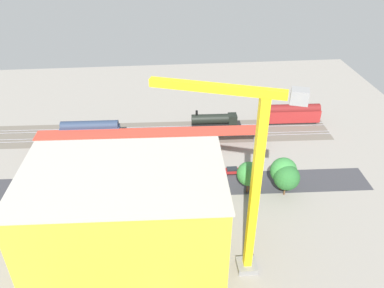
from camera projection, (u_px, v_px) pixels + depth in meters
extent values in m
plane|color=gray|center=(164.00, 178.00, 94.63)|extent=(158.76, 158.76, 0.00)
cube|color=#665E54|center=(162.00, 133.00, 113.53)|extent=(99.65, 16.92, 0.01)
cube|color=#38383D|center=(165.00, 185.00, 92.28)|extent=(99.49, 12.68, 0.01)
cube|color=#9E9EA8|center=(162.00, 127.00, 116.26)|extent=(99.16, 3.81, 0.12)
cube|color=#9E9EA8|center=(162.00, 129.00, 115.05)|extent=(99.16, 3.81, 0.12)
cube|color=#9E9EA8|center=(162.00, 136.00, 111.83)|extent=(99.16, 3.81, 0.12)
cube|color=#9E9EA8|center=(162.00, 138.00, 110.61)|extent=(99.16, 3.81, 0.12)
cube|color=#C63D2D|center=(152.00, 133.00, 105.17)|extent=(63.43, 7.29, 0.35)
cylinder|color=slate|center=(254.00, 137.00, 107.64)|extent=(0.30, 0.30, 4.09)
cylinder|color=slate|center=(204.00, 138.00, 106.99)|extent=(0.30, 0.30, 4.09)
cylinder|color=slate|center=(153.00, 139.00, 106.35)|extent=(0.30, 0.30, 4.09)
cylinder|color=slate|center=(101.00, 141.00, 105.70)|extent=(0.30, 0.30, 4.09)
cylinder|color=slate|center=(49.00, 142.00, 105.06)|extent=(0.30, 0.30, 4.09)
cube|color=black|center=(216.00, 125.00, 116.75)|extent=(14.98, 3.23, 1.00)
cylinder|color=black|center=(212.00, 119.00, 115.64)|extent=(12.46, 3.43, 2.98)
cube|color=black|center=(232.00, 120.00, 116.24)|extent=(2.65, 3.27, 3.76)
cylinder|color=black|center=(197.00, 113.00, 114.27)|extent=(0.70, 0.70, 1.40)
cube|color=black|center=(291.00, 122.00, 118.66)|extent=(15.30, 2.96, 0.60)
cube|color=maroon|center=(292.00, 115.00, 117.48)|extent=(17.01, 3.63, 3.87)
cylinder|color=maroon|center=(293.00, 109.00, 116.32)|extent=(16.34, 3.60, 3.00)
cube|color=black|center=(92.00, 140.00, 109.62)|extent=(14.96, 2.87, 0.60)
cube|color=#384C72|center=(91.00, 133.00, 108.40)|extent=(16.63, 3.50, 4.00)
cylinder|color=#273550|center=(90.00, 126.00, 107.21)|extent=(15.97, 3.48, 2.89)
cube|color=black|center=(232.00, 173.00, 96.34)|extent=(3.95, 1.72, 0.30)
cube|color=maroon|center=(232.00, 171.00, 96.06)|extent=(4.70, 1.80, 0.77)
cube|color=#1E2328|center=(232.00, 169.00, 95.72)|extent=(2.64, 1.55, 0.51)
cube|color=black|center=(205.00, 174.00, 95.76)|extent=(3.96, 1.83, 0.30)
cube|color=silver|center=(205.00, 173.00, 95.49)|extent=(4.71, 1.92, 0.70)
cube|color=#1E2328|center=(205.00, 171.00, 95.15)|extent=(2.65, 1.66, 0.59)
cube|color=black|center=(180.00, 175.00, 95.39)|extent=(3.52, 1.81, 0.30)
cube|color=silver|center=(180.00, 173.00, 95.08)|extent=(4.18, 1.90, 0.90)
cube|color=#1E2328|center=(180.00, 171.00, 94.66)|extent=(2.36, 1.63, 0.69)
cube|color=black|center=(158.00, 176.00, 95.21)|extent=(4.09, 2.08, 0.30)
cube|color=maroon|center=(158.00, 174.00, 94.90)|extent=(4.85, 2.21, 0.88)
cube|color=#1E2328|center=(158.00, 172.00, 94.51)|extent=(2.76, 1.83, 0.60)
cube|color=black|center=(131.00, 178.00, 94.57)|extent=(3.59, 1.84, 0.30)
cube|color=maroon|center=(131.00, 176.00, 94.30)|extent=(4.26, 1.95, 0.71)
cube|color=#1E2328|center=(131.00, 174.00, 93.95)|extent=(2.42, 1.64, 0.59)
cube|color=yellow|center=(126.00, 217.00, 69.35)|extent=(35.36, 23.11, 18.78)
cube|color=#B7B2A8|center=(121.00, 174.00, 64.27)|extent=(35.98, 23.73, 0.40)
cube|color=gray|center=(247.00, 266.00, 70.94)|extent=(3.60, 3.60, 1.20)
cube|color=yellow|center=(255.00, 195.00, 62.04)|extent=(1.40, 1.40, 34.82)
cube|color=yellow|center=(217.00, 88.00, 53.90)|extent=(19.04, 7.60, 1.20)
cube|color=gray|center=(300.00, 96.00, 51.58)|extent=(2.92, 2.68, 2.00)
cube|color=black|center=(191.00, 191.00, 90.08)|extent=(9.89, 2.62, 0.50)
cube|color=silver|center=(196.00, 185.00, 89.32)|extent=(7.51, 2.75, 2.91)
cube|color=#334C8C|center=(175.00, 188.00, 88.93)|extent=(2.50, 2.52, 2.25)
cube|color=black|center=(176.00, 194.00, 89.14)|extent=(9.42, 3.00, 0.50)
cube|color=silver|center=(181.00, 188.00, 88.19)|extent=(7.14, 3.01, 3.04)
cube|color=#334C8C|center=(161.00, 188.00, 88.34)|extent=(2.53, 2.55, 2.60)
cylinder|color=brown|center=(46.00, 196.00, 85.84)|extent=(0.54, 0.54, 3.75)
sphere|color=#2D7233|center=(42.00, 182.00, 83.78)|extent=(5.79, 5.79, 5.79)
cylinder|color=brown|center=(141.00, 195.00, 86.76)|extent=(0.52, 0.52, 3.05)
sphere|color=#2D7233|center=(140.00, 183.00, 84.99)|extent=(5.19, 5.19, 5.19)
cylinder|color=brown|center=(248.00, 186.00, 89.41)|extent=(0.57, 0.57, 3.20)
sphere|color=#38843D|center=(249.00, 174.00, 87.52)|extent=(5.61, 5.61, 5.61)
cylinder|color=brown|center=(282.00, 184.00, 90.12)|extent=(0.59, 0.59, 3.22)
sphere|color=#38843D|center=(284.00, 171.00, 88.12)|extent=(6.20, 6.20, 6.20)
cylinder|color=brown|center=(285.00, 190.00, 88.57)|extent=(0.43, 0.43, 2.89)
sphere|color=#28662D|center=(287.00, 177.00, 86.70)|extent=(5.96, 5.96, 5.96)
cylinder|color=brown|center=(183.00, 190.00, 88.36)|extent=(0.57, 0.57, 2.93)
sphere|color=#2D7233|center=(183.00, 180.00, 86.75)|extent=(4.49, 4.49, 4.49)
cylinder|color=#333333|center=(191.00, 162.00, 95.00)|extent=(0.16, 0.16, 6.25)
cube|color=black|center=(191.00, 150.00, 93.11)|extent=(0.36, 0.36, 0.90)
sphere|color=yellow|center=(190.00, 149.00, 92.93)|extent=(0.20, 0.20, 0.20)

